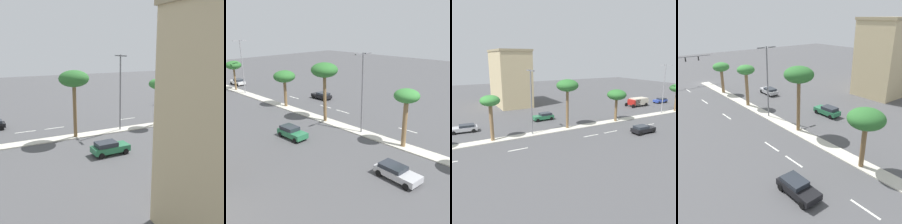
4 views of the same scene
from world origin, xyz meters
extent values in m
plane|color=#4C4C4F|center=(0.00, 34.17, 0.00)|extent=(160.00, 160.00, 0.00)
cube|color=beige|center=(0.00, 43.93, 0.06)|extent=(1.80, 87.85, 0.12)
cube|color=silver|center=(4.98, 21.87, 0.01)|extent=(0.20, 2.80, 0.01)
cube|color=silver|center=(4.98, 33.83, 0.01)|extent=(0.20, 2.80, 0.01)
cube|color=silver|center=(4.98, 37.88, 0.01)|extent=(0.20, 2.80, 0.01)
cube|color=silver|center=(4.98, 46.75, 0.01)|extent=(0.20, 2.80, 0.01)
cube|color=#C6B284|center=(-25.53, 29.79, 6.78)|extent=(13.17, 7.67, 13.56)
cube|color=tan|center=(-25.53, 29.79, 13.81)|extent=(13.47, 7.97, 0.50)
cylinder|color=olive|center=(-0.02, 19.58, 2.87)|extent=(0.53, 0.53, 5.50)
ellipsoid|color=#387F38|center=(-0.02, 19.58, 6.12)|extent=(2.86, 2.86, 1.57)
cylinder|color=brown|center=(-0.25, 32.45, 3.51)|extent=(0.46, 0.46, 6.78)
ellipsoid|color=#2D6B2D|center=(-0.25, 32.45, 7.56)|extent=(3.76, 3.76, 2.07)
cylinder|color=brown|center=(0.31, 42.87, 2.37)|extent=(0.50, 0.50, 4.50)
ellipsoid|color=#2D6B2D|center=(0.31, 42.87, 5.26)|extent=(3.63, 3.63, 2.00)
cylinder|color=brown|center=(0.13, 60.72, 2.47)|extent=(0.39, 0.39, 4.70)
cylinder|color=slate|center=(0.00, 25.85, 5.24)|extent=(0.20, 0.20, 10.24)
cube|color=slate|center=(-0.90, 25.85, 10.21)|extent=(1.10, 0.24, 0.16)
cube|color=slate|center=(0.90, 25.85, 10.21)|extent=(1.10, 0.24, 0.16)
cylinder|color=gray|center=(-0.06, 56.44, 5.41)|extent=(0.20, 0.20, 10.58)
cube|color=gray|center=(-0.96, 56.44, 10.55)|extent=(1.10, 0.24, 0.16)
cube|color=gray|center=(0.84, 56.44, 10.55)|extent=(1.10, 0.24, 0.16)
cube|color=#287047|center=(-7.32, 30.91, 0.65)|extent=(1.78, 4.15, 0.66)
cube|color=#262B33|center=(-7.33, 31.43, 1.21)|extent=(1.58, 2.29, 0.47)
cylinder|color=black|center=(-6.48, 29.48, 0.32)|extent=(0.23, 0.64, 0.64)
cylinder|color=black|center=(-8.11, 29.46, 0.32)|extent=(0.23, 0.64, 0.64)
cylinder|color=black|center=(-6.53, 32.37, 0.32)|extent=(0.23, 0.64, 0.64)
cylinder|color=black|center=(-8.16, 32.34, 0.32)|extent=(0.23, 0.64, 0.64)
cube|color=#B2B2B7|center=(-6.54, 16.22, 0.62)|extent=(2.07, 4.45, 0.59)
cube|color=#262B33|center=(-6.50, 16.76, 1.10)|extent=(1.75, 2.49, 0.38)
cylinder|color=black|center=(-5.82, 14.65, 0.32)|extent=(0.27, 0.65, 0.64)
cylinder|color=black|center=(-7.48, 14.77, 0.32)|extent=(0.27, 0.65, 0.64)
cylinder|color=black|center=(-5.59, 17.67, 0.32)|extent=(0.27, 0.65, 0.64)
cylinder|color=black|center=(-7.26, 17.79, 0.32)|extent=(0.27, 0.65, 0.64)
cube|color=#2D47AD|center=(-8.55, 66.36, 0.62)|extent=(1.78, 3.87, 0.61)
cube|color=#262B33|center=(-8.55, 66.84, 1.12)|extent=(1.60, 2.13, 0.39)
cylinder|color=black|center=(-7.70, 65.01, 0.32)|extent=(0.22, 0.64, 0.64)
cylinder|color=black|center=(-9.39, 65.00, 0.32)|extent=(0.22, 0.64, 0.64)
cylinder|color=black|center=(-7.71, 67.71, 0.32)|extent=(0.22, 0.64, 0.64)
cylinder|color=black|center=(-9.40, 67.71, 0.32)|extent=(0.22, 0.64, 0.64)
cube|color=black|center=(7.98, 42.16, 0.61)|extent=(1.77, 4.04, 0.59)
cube|color=#262B33|center=(7.98, 41.66, 1.11)|extent=(1.58, 2.23, 0.40)
cylinder|color=black|center=(7.14, 43.57, 0.32)|extent=(0.22, 0.64, 0.64)
cylinder|color=black|center=(8.80, 43.58, 0.32)|extent=(0.22, 0.64, 0.64)
cylinder|color=black|center=(7.15, 40.75, 0.32)|extent=(0.22, 0.64, 0.64)
cylinder|color=black|center=(8.81, 40.75, 0.32)|extent=(0.22, 0.64, 0.64)
cube|color=#B21E19|center=(-8.33, 56.32, 1.16)|extent=(2.40, 2.10, 1.41)
cube|color=beige|center=(-8.33, 57.96, 1.27)|extent=(2.40, 4.46, 1.64)
cylinder|color=black|center=(-7.13, 54.97, 0.45)|extent=(0.28, 0.90, 0.90)
cylinder|color=black|center=(-9.53, 54.97, 0.45)|extent=(0.28, 0.90, 0.90)
cylinder|color=black|center=(-7.13, 59.40, 0.45)|extent=(0.28, 0.90, 0.90)
cylinder|color=black|center=(-9.53, 59.40, 0.45)|extent=(0.28, 0.90, 0.90)
camera|label=1|loc=(-32.30, 43.09, 11.28)|focal=43.78mm
camera|label=2|loc=(-26.25, 4.75, 13.61)|focal=44.10mm
camera|label=3|loc=(33.74, 13.25, 12.14)|focal=37.25mm
camera|label=4|loc=(19.36, 55.29, 14.28)|focal=40.14mm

